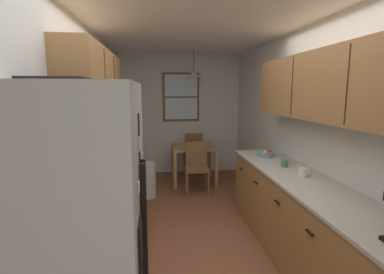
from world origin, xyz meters
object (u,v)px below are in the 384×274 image
Objects in this scene: refrigerator at (69,265)px; trash_bin at (145,180)px; microwave_over_range at (66,104)px; mug_by_coffeemaker at (303,172)px; fruit_bowl at (266,154)px; mug_spare at (285,163)px; dining_chair_near at (197,165)px; storage_canister at (101,178)px; dining_table at (194,153)px; table_serving_bowl at (196,145)px; stove_range at (92,263)px; dining_chair_far at (193,151)px.

refrigerator is 3.18× the size of trash_bin.
microwave_over_range is (-0.18, 0.72, 0.79)m from refrigerator.
mug_by_coffeemaker is 0.52× the size of fruit_bowl.
mug_spare is at bearing 26.19° from microwave_over_range.
dining_chair_near is 4.61× the size of storage_canister.
dining_chair_near is 2.58m from storage_canister.
refrigerator is at bearing -105.71° from dining_table.
dining_chair_near is 0.62m from table_serving_bowl.
stove_range reaches higher than trash_bin.
mug_spare reaches higher than dining_table.
mug_by_coffeemaker reaches higher than dining_table.
dining_chair_far is at bearing 84.68° from dining_table.
stove_range is 3.55m from dining_table.
stove_range is 4.83× the size of fruit_bowl.
microwave_over_range is at bearing -98.73° from trash_bin.
microwave_over_range reaches higher than refrigerator.
microwave_over_range is at bearing -111.53° from dining_table.
mug_spare is (1.94, 1.76, 0.03)m from refrigerator.
stove_range is at bearing -107.75° from dining_chair_far.
dining_chair_near is at bearing 111.98° from mug_by_coffeemaker.
fruit_bowl is at bearing 92.39° from mug_by_coffeemaker.
microwave_over_range reaches higher than trash_bin.
dining_table is 3.63× the size of fruit_bowl.
storage_canister is at bearing -97.96° from trash_bin.
dining_chair_far is at bearing 86.42° from dining_chair_near.
table_serving_bowl is (0.05, -0.03, 0.15)m from dining_table.
mug_by_coffeemaker is at bearing -49.09° from trash_bin.
table_serving_bowl is at bearing 34.53° from trash_bin.
refrigerator reaches higher than dining_chair_far.
mug_by_coffeemaker is (1.97, 1.37, 0.03)m from refrigerator.
mug_spare is at bearing 27.47° from stove_range.
trash_bin is (0.23, 3.37, -0.63)m from refrigerator.
storage_canister is (0.11, 0.51, -0.70)m from microwave_over_range.
dining_chair_near is 7.96× the size of mug_spare.
stove_range is at bearing -110.67° from table_serving_bowl.
trash_bin is 2.70× the size of table_serving_bowl.
microwave_over_range is at bearing -109.23° from dining_chair_far.
table_serving_bowl reaches higher than dining_table.
mug_by_coffeemaker is at bearing -87.61° from fruit_bowl.
storage_canister is 0.86× the size of fruit_bowl.
refrigerator is at bearing -93.92° from trash_bin.
dining_chair_far is at bearing 89.12° from table_serving_bowl.
dining_table is at bearing 149.15° from table_serving_bowl.
storage_canister is at bearing -151.34° from fruit_bowl.
dining_chair_far is (1.37, 3.94, -1.20)m from microwave_over_range.
mug_by_coffeemaker is at bearing -86.02° from mug_spare.
table_serving_bowl is (-0.78, 2.66, -0.19)m from mug_by_coffeemaker.
table_serving_bowl is at bearing 65.86° from storage_canister.
dining_chair_near is at bearing -93.58° from dining_chair_far.
refrigerator is 1.08m from microwave_over_range.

